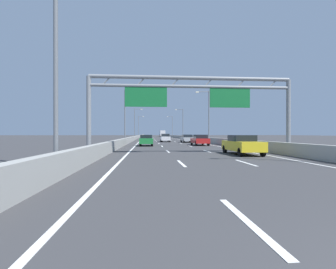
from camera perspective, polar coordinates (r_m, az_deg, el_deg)
ground_plane at (r=101.09m, az=-2.65°, el=-0.67°), size 260.00×260.00×0.00m
lane_dash_left_0 at (r=5.15m, az=17.55°, el=-18.34°), size 0.16×3.00×0.01m
lane_dash_left_1 at (r=13.74m, az=3.08°, el=-6.59°), size 0.16×3.00×0.01m
lane_dash_left_2 at (r=22.65m, az=-0.02°, el=-3.89°), size 0.16×3.00×0.01m
lane_dash_left_3 at (r=31.61m, az=-1.36°, el=-2.71°), size 0.16×3.00×0.01m
lane_dash_left_4 at (r=40.59m, az=-2.10°, el=-2.05°), size 0.16×3.00×0.01m
lane_dash_left_5 at (r=49.57m, az=-2.58°, el=-1.63°), size 0.16×3.00×0.01m
lane_dash_left_6 at (r=58.56m, az=-2.91°, el=-1.34°), size 0.16×3.00×0.01m
lane_dash_left_7 at (r=67.56m, az=-3.15°, el=-1.13°), size 0.16×3.00×0.01m
lane_dash_left_8 at (r=76.55m, az=-3.33°, el=-0.97°), size 0.16×3.00×0.01m
lane_dash_left_9 at (r=85.55m, az=-3.48°, el=-0.84°), size 0.16×3.00×0.01m
lane_dash_left_10 at (r=94.54m, az=-3.60°, el=-0.73°), size 0.16×3.00×0.01m
lane_dash_left_11 at (r=103.54m, az=-3.69°, el=-0.65°), size 0.16×3.00×0.01m
lane_dash_left_12 at (r=112.54m, az=-3.78°, el=-0.57°), size 0.16×3.00×0.01m
lane_dash_left_13 at (r=121.54m, az=-3.85°, el=-0.51°), size 0.16×3.00×0.01m
lane_dash_left_14 at (r=130.54m, az=-3.91°, el=-0.46°), size 0.16×3.00×0.01m
lane_dash_left_15 at (r=139.53m, az=-3.96°, el=-0.41°), size 0.16×3.00×0.01m
lane_dash_left_16 at (r=148.53m, az=-4.00°, el=-0.37°), size 0.16×3.00×0.01m
lane_dash_left_17 at (r=157.53m, az=-4.05°, el=-0.33°), size 0.16×3.00×0.01m
lane_dash_right_1 at (r=14.66m, az=17.24°, el=-6.17°), size 0.16×3.00×0.01m
lane_dash_right_2 at (r=23.22m, az=8.89°, el=-3.79°), size 0.16×3.00×0.01m
lane_dash_right_3 at (r=32.02m, az=5.09°, el=-2.67°), size 0.16×3.00×0.01m
lane_dash_right_4 at (r=40.91m, az=2.94°, el=-2.04°), size 0.16×3.00×0.01m
lane_dash_right_5 at (r=49.84m, az=1.56°, el=-1.62°), size 0.16×3.00×0.01m
lane_dash_right_6 at (r=58.79m, az=0.60°, el=-1.34°), size 0.16×3.00×0.01m
lane_dash_right_7 at (r=67.75m, az=-0.10°, el=-1.12°), size 0.16×3.00×0.01m
lane_dash_right_8 at (r=76.72m, az=-0.64°, el=-0.96°), size 0.16×3.00×0.01m
lane_dash_right_9 at (r=85.70m, az=-1.07°, el=-0.83°), size 0.16×3.00×0.01m
lane_dash_right_10 at (r=94.68m, az=-1.42°, el=-0.73°), size 0.16×3.00×0.01m
lane_dash_right_11 at (r=103.67m, az=-1.70°, el=-0.64°), size 0.16×3.00×0.01m
lane_dash_right_12 at (r=112.66m, az=-1.94°, el=-0.57°), size 0.16×3.00×0.01m
lane_dash_right_13 at (r=121.65m, az=-2.15°, el=-0.51°), size 0.16×3.00×0.01m
lane_dash_right_14 at (r=130.64m, az=-2.33°, el=-0.46°), size 0.16×3.00×0.01m
lane_dash_right_15 at (r=139.63m, az=-2.48°, el=-0.41°), size 0.16×3.00×0.01m
lane_dash_right_16 at (r=148.62m, az=-2.62°, el=-0.37°), size 0.16×3.00×0.01m
lane_dash_right_17 at (r=157.62m, az=-2.74°, el=-0.33°), size 0.16×3.00×0.01m
edge_line_left at (r=89.04m, az=-5.75°, el=-0.79°), size 0.16×176.00×0.01m
edge_line_right at (r=89.47m, az=0.99°, el=-0.79°), size 0.16×176.00×0.01m
barrier_left at (r=111.07m, az=-6.39°, el=-0.34°), size 0.45×220.00×0.95m
barrier_right at (r=111.52m, az=0.71°, el=-0.34°), size 0.45×220.00×0.95m
sign_gantry at (r=20.87m, az=5.30°, el=9.05°), size 16.96×0.36×6.36m
streetlamp_left_near at (r=12.63m, az=-23.19°, el=17.51°), size 2.58×0.28×9.50m
streetlamp_left_mid at (r=45.75m, az=-9.52°, el=4.96°), size 2.58×0.28×9.50m
streetlamp_right_mid at (r=46.93m, az=9.03°, el=4.84°), size 2.58×0.28×9.50m
streetlamp_left_far at (r=79.62m, az=-7.47°, el=2.96°), size 2.58×0.28×9.50m
streetlamp_right_far at (r=80.30m, az=3.25°, el=2.94°), size 2.58×0.28×9.50m
streetlamp_left_distant at (r=113.56m, az=-6.65°, el=2.15°), size 2.58×0.28×9.50m
streetlamp_right_distant at (r=114.04m, az=0.88°, el=2.15°), size 2.58×0.28×9.50m
green_car at (r=33.04m, az=-4.99°, el=-1.30°), size 1.72×4.13×1.46m
silver_car at (r=45.86m, az=4.35°, el=-0.86°), size 1.83×4.64×1.43m
white_car at (r=48.30m, az=-0.65°, el=-0.75°), size 1.70×4.56×1.57m
yellow_car at (r=20.34m, az=16.55°, el=-2.20°), size 1.87×4.65×1.51m
red_car at (r=34.59m, az=7.27°, el=-1.23°), size 1.84×4.49×1.47m
box_truck at (r=123.35m, az=-1.29°, el=0.27°), size 2.43×7.85×3.06m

